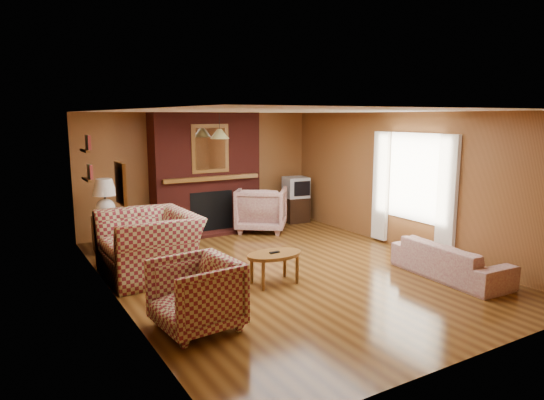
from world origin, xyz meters
TOP-DOWN VIEW (x-y plane):
  - floor at (0.00, 0.00)m, footprint 6.50×6.50m
  - ceiling at (0.00, 0.00)m, footprint 6.50×6.50m
  - wall_back at (0.00, 3.25)m, footprint 6.50×0.00m
  - wall_front at (0.00, -3.25)m, footprint 6.50×0.00m
  - wall_left at (-2.50, 0.00)m, footprint 0.00×6.50m
  - wall_right at (2.50, 0.00)m, footprint 0.00×6.50m
  - fireplace at (0.00, 2.98)m, footprint 2.20×0.82m
  - window_right at (2.45, -0.20)m, footprint 0.10×1.85m
  - bookshelf at (-2.44, 1.90)m, footprint 0.09×0.55m
  - botanical_print at (-2.47, -0.30)m, footprint 0.05×0.40m
  - pendant_light at (0.00, 2.30)m, footprint 0.36×0.36m
  - plaid_loveseat at (-1.85, 0.81)m, footprint 1.29×1.47m
  - plaid_armchair at (-1.95, -1.26)m, footprint 0.94×0.92m
  - floral_sofa at (1.90, -1.52)m, footprint 0.77×1.79m
  - floral_armchair at (0.97, 2.44)m, footprint 1.37×1.37m
  - coffee_table at (-0.45, -0.44)m, footprint 0.82×0.51m
  - side_table at (-2.10, 2.45)m, footprint 0.48×0.48m
  - table_lamp at (-2.10, 2.45)m, footprint 0.41×0.41m
  - tv_stand at (2.05, 2.80)m, footprint 0.55×0.51m
  - crt_tv at (2.05, 2.79)m, footprint 0.55×0.55m

SIDE VIEW (x-z plane):
  - floor at x=0.00m, z-range 0.00..0.00m
  - floral_sofa at x=1.90m, z-range 0.00..0.51m
  - tv_stand at x=2.05m, z-range 0.00..0.55m
  - side_table at x=-2.10m, z-range 0.00..0.61m
  - coffee_table at x=-0.45m, z-range 0.15..0.61m
  - plaid_armchair at x=-1.95m, z-range 0.00..0.79m
  - floral_armchair at x=0.97m, z-range 0.00..0.90m
  - plaid_loveseat at x=-1.85m, z-range 0.00..0.94m
  - crt_tv at x=2.05m, z-range 0.55..1.00m
  - table_lamp at x=-2.10m, z-range 0.65..1.32m
  - window_right at x=2.45m, z-range 0.13..2.13m
  - fireplace at x=0.00m, z-range -0.02..2.38m
  - wall_back at x=0.00m, z-range -2.05..4.45m
  - wall_front at x=0.00m, z-range -2.05..4.45m
  - wall_left at x=-2.50m, z-range -2.05..4.45m
  - wall_right at x=2.50m, z-range -2.05..4.45m
  - botanical_print at x=-2.47m, z-range 1.30..1.80m
  - bookshelf at x=-2.44m, z-range 1.31..2.02m
  - pendant_light at x=0.00m, z-range 1.76..2.24m
  - ceiling at x=0.00m, z-range 2.40..2.40m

